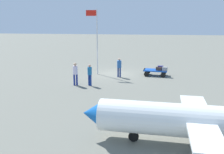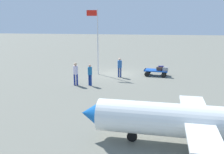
{
  "view_description": "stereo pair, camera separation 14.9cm",
  "coord_description": "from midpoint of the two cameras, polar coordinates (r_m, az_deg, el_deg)",
  "views": [
    {
      "loc": [
        -2.75,
        22.49,
        5.06
      ],
      "look_at": [
        -0.51,
        6.0,
        1.13
      ],
      "focal_mm": 39.56,
      "sensor_mm": 36.0,
      "label": 1
    },
    {
      "loc": [
        -2.9,
        22.47,
        5.06
      ],
      "look_at": [
        -0.51,
        6.0,
        1.13
      ],
      "focal_mm": 39.56,
      "sensor_mm": 36.0,
      "label": 2
    }
  ],
  "objects": [
    {
      "name": "suitcase_olive",
      "position": [
        22.52,
        11.07,
        1.88
      ],
      "size": [
        0.53,
        0.41,
        0.3
      ],
      "color": "#3B2B25",
      "rests_on": "luggage_cart"
    },
    {
      "name": "airplane_near",
      "position": [
        10.39,
        17.97,
        -9.67
      ],
      "size": [
        8.86,
        5.65,
        2.98
      ],
      "color": "white",
      "rests_on": "ground"
    },
    {
      "name": "ground_plane",
      "position": [
        23.22,
        1.05,
        0.7
      ],
      "size": [
        120.0,
        120.0,
        0.0
      ],
      "primitive_type": "plane",
      "color": "slate"
    },
    {
      "name": "worker_lead",
      "position": [
        21.78,
        1.99,
        2.58
      ],
      "size": [
        0.48,
        0.48,
        1.7
      ],
      "color": "navy",
      "rests_on": "ground"
    },
    {
      "name": "suitcase_navy",
      "position": [
        22.77,
        11.46,
        2.07
      ],
      "size": [
        0.5,
        0.37,
        0.37
      ],
      "color": "navy",
      "rests_on": "luggage_cart"
    },
    {
      "name": "worker_trailing",
      "position": [
        19.25,
        -8.19,
        1.17
      ],
      "size": [
        0.42,
        0.42,
        1.79
      ],
      "color": "navy",
      "rests_on": "ground"
    },
    {
      "name": "suitcase_grey",
      "position": [
        22.38,
        12.41,
        1.8
      ],
      "size": [
        0.51,
        0.41,
        0.34
      ],
      "color": "gray",
      "rests_on": "luggage_cart"
    },
    {
      "name": "worker_supervisor",
      "position": [
        19.04,
        -4.89,
        0.82
      ],
      "size": [
        0.46,
        0.46,
        1.66
      ],
      "color": "navy",
      "rests_on": "ground"
    },
    {
      "name": "flagpole",
      "position": [
        22.71,
        -3.38,
        9.25
      ],
      "size": [
        1.05,
        0.12,
        5.92
      ],
      "color": "silver",
      "rests_on": "ground"
    },
    {
      "name": "luggage_cart",
      "position": [
        22.78,
        10.24,
        1.33
      ],
      "size": [
        2.22,
        1.48,
        0.55
      ],
      "color": "#1548AD",
      "rests_on": "ground"
    }
  ]
}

